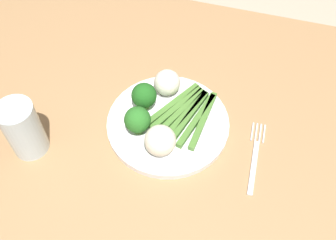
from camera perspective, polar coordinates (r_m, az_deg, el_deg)
The scene contains 9 objects.
dining_table at distance 0.87m, azimuth 1.42°, elevation -8.50°, with size 1.26×0.95×0.77m.
plate at distance 0.80m, azimuth 0.00°, elevation -0.52°, with size 0.25×0.25×0.01m, color white.
asparagus_bundle at distance 0.80m, azimuth 2.73°, elevation 0.92°, with size 0.13×0.17×0.01m.
broccoli_back_right at distance 0.79m, azimuth -3.52°, elevation 3.56°, with size 0.05×0.05×0.06m.
broccoli_right at distance 0.76m, azimuth -4.47°, elevation -0.00°, with size 0.05×0.05×0.06m.
cauliflower_near_fork at distance 0.74m, azimuth -1.15°, elevation -3.02°, with size 0.06×0.06×0.06m, color silver.
cauliflower_back at distance 0.83m, azimuth -0.13°, elevation 5.48°, with size 0.06×0.06×0.06m, color silver.
fork at distance 0.79m, azimuth 12.59°, elevation -5.17°, with size 0.03×0.17×0.00m.
water_glass at distance 0.78m, azimuth -20.41°, elevation -1.24°, with size 0.07×0.07×0.12m, color silver.
Camera 1 is at (0.09, -0.39, 1.44)m, focal length 41.71 mm.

